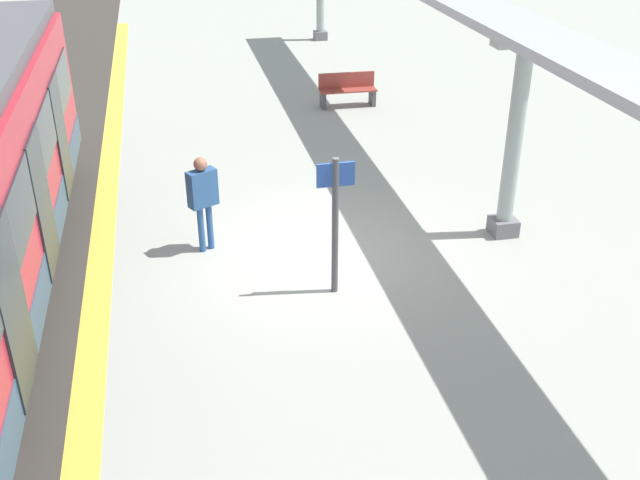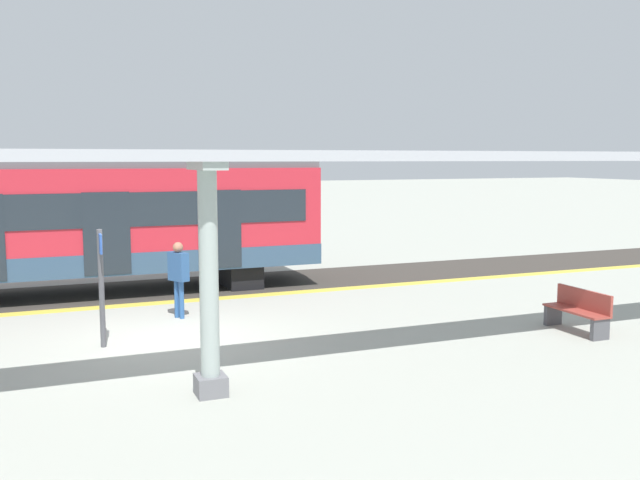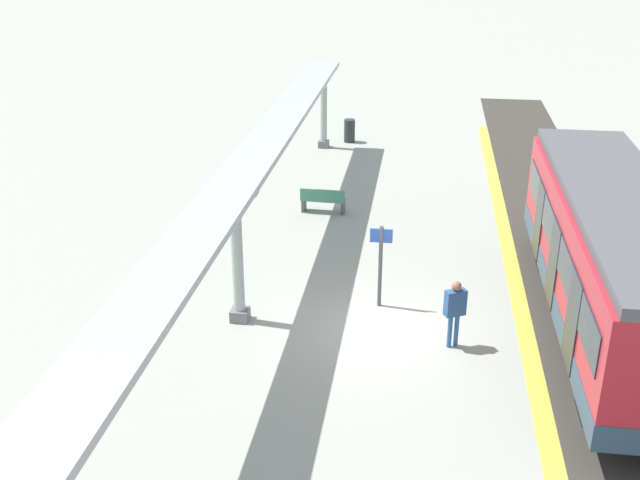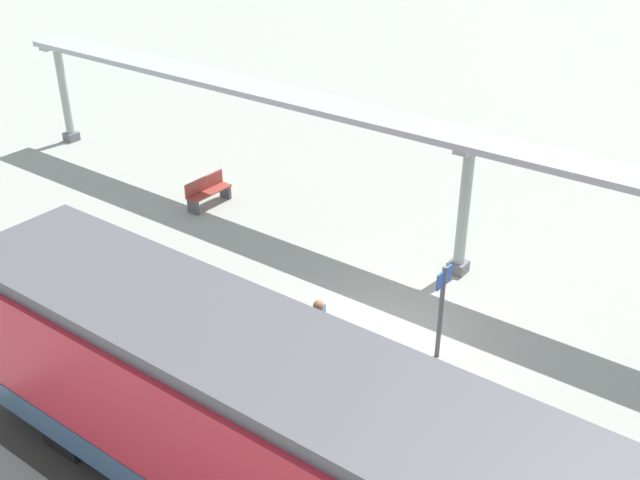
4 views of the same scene
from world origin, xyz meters
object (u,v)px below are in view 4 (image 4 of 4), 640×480
at_px(platform_info_sign, 442,304).
at_px(passenger_waiting_near_edge, 319,327).
at_px(canopy_pillar_third, 64,93).
at_px(canopy_pillar_second, 464,210).
at_px(train_near_carriage, 247,424).
at_px(bench_mid_platform, 207,191).

bearing_deg(platform_info_sign, passenger_waiting_near_edge, 136.06).
bearing_deg(canopy_pillar_third, platform_info_sign, -101.43).
bearing_deg(canopy_pillar_second, canopy_pillar_third, 90.00).
bearing_deg(train_near_carriage, platform_info_sign, -5.12).
relative_size(canopy_pillar_third, platform_info_sign, 1.57).
distance_m(train_near_carriage, canopy_pillar_third, 18.35).
distance_m(canopy_pillar_third, passenger_waiting_near_edge, 15.74).
bearing_deg(bench_mid_platform, train_near_carriage, -132.66).
relative_size(train_near_carriage, bench_mid_platform, 7.41).
bearing_deg(bench_mid_platform, platform_info_sign, -105.18).
height_order(train_near_carriage, passenger_waiting_near_edge, train_near_carriage).
relative_size(platform_info_sign, passenger_waiting_near_edge, 1.31).
xyz_separation_m(canopy_pillar_second, bench_mid_platform, (-0.92, 7.75, -1.31)).
height_order(canopy_pillar_third, platform_info_sign, canopy_pillar_third).
xyz_separation_m(canopy_pillar_second, platform_info_sign, (-3.36, -1.24, -0.42)).
relative_size(canopy_pillar_second, platform_info_sign, 1.57).
height_order(platform_info_sign, passenger_waiting_near_edge, platform_info_sign).
distance_m(canopy_pillar_third, platform_info_sign, 16.95).
bearing_deg(platform_info_sign, train_near_carriage, 174.88).
relative_size(train_near_carriage, passenger_waiting_near_edge, 6.64).
distance_m(bench_mid_platform, passenger_waiting_near_edge, 8.42).
height_order(train_near_carriage, platform_info_sign, train_near_carriage).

